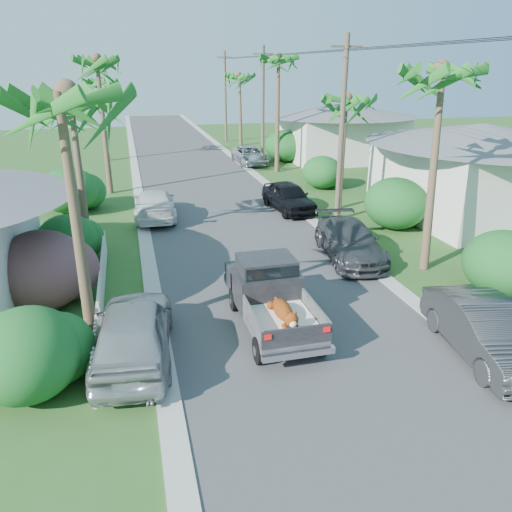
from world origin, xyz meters
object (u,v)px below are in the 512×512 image
object	(u,v)px
house_right_far	(340,134)
palm_l_b	(71,103)
parked_car_lf	(155,204)
palm_r_b	(346,99)
parked_car_rm	(350,241)
house_right_near	(477,174)
parked_car_rd	(250,155)
utility_pole_d	(225,96)
parked_car_ln	(134,331)
palm_l_d	(99,81)
pickup_truck	(269,292)
parked_car_rf	(289,197)
utility_pole_c	(263,107)
palm_r_d	(240,75)
palm_l_c	(97,59)
palm_r_a	(446,70)
palm_l_a	(59,93)
utility_pole_b	(342,130)
parked_car_rn	(485,331)
palm_r_c	(279,58)

from	to	relation	value
house_right_far	palm_l_b	bearing A→B (deg)	-137.73
parked_car_lf	palm_r_b	size ratio (longest dim) A/B	0.72
parked_car_rm	house_right_near	size ratio (longest dim) A/B	0.57
parked_car_rd	utility_pole_d	distance (m)	13.88
parked_car_ln	parked_car_rd	bearing A→B (deg)	-104.19
parked_car_ln	palm_l_d	xyz separation A→B (m)	(-1.50, 32.04, 5.58)
parked_car_ln	utility_pole_d	xyz separation A→B (m)	(10.60, 41.04, 3.74)
pickup_truck	parked_car_ln	bearing A→B (deg)	-164.16
parked_car_rm	parked_car_rf	xyz separation A→B (m)	(-0.20, 7.65, 0.03)
utility_pole_c	house_right_near	bearing A→B (deg)	-65.18
utility_pole_c	pickup_truck	bearing A→B (deg)	-104.60
parked_car_rf	utility_pole_d	world-z (taller)	utility_pole_d
pickup_truck	parked_car_lf	xyz separation A→B (m)	(-2.72, 12.47, -0.26)
palm_r_d	palm_l_b	bearing A→B (deg)	-115.41
palm_l_c	house_right_far	xyz separation A→B (m)	(19.00, 8.00, -5.79)
palm_r_a	utility_pole_c	bearing A→B (deg)	91.82
palm_l_a	utility_pole_c	xyz separation A→B (m)	(11.80, 25.00, -2.33)
palm_l_b	palm_l_c	distance (m)	10.19
house_right_far	parked_car_rd	bearing A→B (deg)	-177.82
parked_car_rm	house_right_near	bearing A→B (deg)	32.79
parked_car_ln	palm_l_d	world-z (taller)	palm_l_d
house_right_far	utility_pole_d	bearing A→B (deg)	119.65
parked_car_rf	palm_l_b	bearing A→B (deg)	-167.76
utility_pole_c	palm_l_b	bearing A→B (deg)	-127.78
parked_car_rm	utility_pole_b	size ratio (longest dim) A/B	0.57
parked_car_rf	house_right_far	bearing A→B (deg)	52.62
pickup_truck	parked_car_rd	xyz separation A→B (m)	(5.88, 26.57, -0.32)
palm_l_d	house_right_near	bearing A→B (deg)	-48.45
palm_l_c	palm_r_d	xyz separation A→B (m)	(12.50, 18.00, -1.18)
utility_pole_b	palm_r_a	bearing A→B (deg)	-84.29
parked_car_rn	house_right_far	bearing A→B (deg)	81.46
parked_car_rd	utility_pole_c	size ratio (longest dim) A/B	0.55
house_right_near	palm_l_d	bearing A→B (deg)	131.55
pickup_truck	palm_r_c	distance (m)	24.98
parked_car_rd	palm_r_b	bearing A→B (deg)	-84.36
palm_r_c	palm_r_d	size ratio (longest dim) A/B	1.17
pickup_truck	palm_r_d	size ratio (longest dim) A/B	0.64
utility_pole_b	parked_car_rm	bearing A→B (deg)	-107.83
parked_car_rn	palm_l_d	size ratio (longest dim) A/B	0.61
parked_car_rf	parked_car_ln	size ratio (longest dim) A/B	0.91
palm_l_c	house_right_far	size ratio (longest dim) A/B	1.02
utility_pole_c	utility_pole_d	bearing A→B (deg)	90.00
palm_l_c	parked_car_lf	bearing A→B (deg)	-69.46
palm_l_a	parked_car_rf	bearing A→B (deg)	51.16
parked_car_rm	parked_car_rf	world-z (taller)	parked_car_rf
parked_car_rf	palm_r_b	xyz separation A→B (m)	(2.93, -0.26, 5.17)
parked_car_rf	utility_pole_c	bearing A→B (deg)	76.34
palm_r_a	parked_car_rd	bearing A→B (deg)	93.14
pickup_truck	utility_pole_b	bearing A→B (deg)	56.72
parked_car_rd	utility_pole_d	size ratio (longest dim) A/B	0.55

